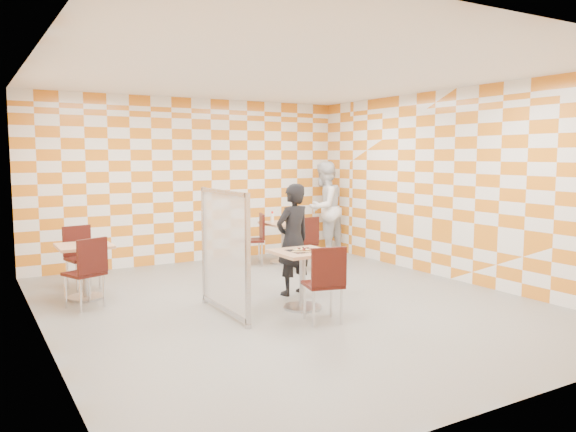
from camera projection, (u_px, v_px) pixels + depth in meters
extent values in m
plane|color=gray|center=(289.00, 304.00, 7.46)|extent=(7.00, 7.00, 0.00)
plane|color=white|center=(289.00, 74.00, 7.14)|extent=(7.00, 7.00, 0.00)
plane|color=white|center=(193.00, 181.00, 10.30)|extent=(6.00, 0.00, 6.00)
plane|color=white|center=(39.00, 200.00, 5.79)|extent=(0.00, 7.00, 7.00)
plane|color=white|center=(454.00, 185.00, 8.81)|extent=(0.00, 7.00, 7.00)
cube|color=tan|center=(303.00, 252.00, 7.16)|extent=(0.70, 0.70, 0.04)
cylinder|color=#A5A5AA|center=(302.00, 280.00, 7.20)|extent=(0.08, 0.08, 0.70)
cylinder|color=#A5A5AA|center=(302.00, 307.00, 7.24)|extent=(0.50, 0.50, 0.03)
cube|color=tan|center=(284.00, 223.00, 10.25)|extent=(0.70, 0.70, 0.04)
cylinder|color=#A5A5AA|center=(284.00, 243.00, 10.28)|extent=(0.08, 0.08, 0.70)
cylinder|color=#A5A5AA|center=(284.00, 262.00, 10.32)|extent=(0.50, 0.50, 0.03)
cube|color=tan|center=(84.00, 246.00, 7.67)|extent=(0.70, 0.70, 0.04)
cylinder|color=#A5A5AA|center=(85.00, 272.00, 7.71)|extent=(0.08, 0.08, 0.70)
cylinder|color=#A5A5AA|center=(86.00, 297.00, 7.75)|extent=(0.50, 0.50, 0.03)
cube|color=#390F0B|center=(323.00, 285.00, 6.60)|extent=(0.51, 0.51, 0.04)
cube|color=#390F0B|center=(329.00, 267.00, 6.38)|extent=(0.42, 0.14, 0.45)
cylinder|color=silver|center=(331.00, 300.00, 6.83)|extent=(0.03, 0.03, 0.43)
cylinder|color=silver|center=(305.00, 302.00, 6.74)|extent=(0.03, 0.03, 0.43)
cylinder|color=silver|center=(341.00, 307.00, 6.51)|extent=(0.03, 0.03, 0.43)
cylinder|color=silver|center=(314.00, 309.00, 6.41)|extent=(0.03, 0.03, 0.43)
cube|color=#390F0B|center=(302.00, 244.00, 9.63)|extent=(0.46, 0.46, 0.04)
cube|color=#390F0B|center=(309.00, 231.00, 9.45)|extent=(0.42, 0.09, 0.45)
cylinder|color=silver|center=(303.00, 255.00, 9.90)|extent=(0.03, 0.03, 0.43)
cylinder|color=silver|center=(288.00, 257.00, 9.69)|extent=(0.03, 0.03, 0.43)
cylinder|color=silver|center=(315.00, 258.00, 9.63)|extent=(0.03, 0.03, 0.43)
cylinder|color=silver|center=(300.00, 260.00, 9.42)|extent=(0.03, 0.03, 0.43)
cube|color=#390F0B|center=(251.00, 240.00, 10.03)|extent=(0.53, 0.53, 0.04)
cube|color=#390F0B|center=(262.00, 226.00, 10.04)|extent=(0.18, 0.41, 0.45)
cylinder|color=silver|center=(241.00, 252.00, 10.19)|extent=(0.03, 0.03, 0.43)
cylinder|color=silver|center=(243.00, 255.00, 9.85)|extent=(0.03, 0.03, 0.43)
cylinder|color=silver|center=(259.00, 251.00, 10.25)|extent=(0.03, 0.03, 0.43)
cylinder|color=silver|center=(262.00, 255.00, 9.92)|extent=(0.03, 0.03, 0.43)
cube|color=#390F0B|center=(84.00, 274.00, 7.22)|extent=(0.55, 0.55, 0.04)
cube|color=#390F0B|center=(92.00, 256.00, 7.07)|extent=(0.40, 0.19, 0.45)
cylinder|color=silver|center=(89.00, 287.00, 7.48)|extent=(0.03, 0.03, 0.43)
cylinder|color=silver|center=(66.00, 292.00, 7.21)|extent=(0.03, 0.03, 0.43)
cylinder|color=silver|center=(104.00, 291.00, 7.27)|extent=(0.03, 0.03, 0.43)
cylinder|color=silver|center=(80.00, 296.00, 7.00)|extent=(0.03, 0.03, 0.43)
cube|color=#390F0B|center=(83.00, 259.00, 8.23)|extent=(0.50, 0.50, 0.04)
cube|color=#390F0B|center=(77.00, 241.00, 8.35)|extent=(0.42, 0.13, 0.45)
cylinder|color=silver|center=(77.00, 278.00, 8.02)|extent=(0.03, 0.03, 0.43)
cylinder|color=silver|center=(100.00, 275.00, 8.25)|extent=(0.03, 0.03, 0.43)
cylinder|color=silver|center=(68.00, 275.00, 8.27)|extent=(0.03, 0.03, 0.43)
cylinder|color=silver|center=(90.00, 271.00, 8.49)|extent=(0.03, 0.03, 0.43)
cube|color=white|center=(224.00, 251.00, 6.87)|extent=(0.02, 1.30, 1.40)
cube|color=#B2B2B7|center=(224.00, 192.00, 6.79)|extent=(0.05, 1.30, 0.05)
cube|color=#B2B2B7|center=(225.00, 308.00, 6.94)|extent=(0.05, 1.30, 0.05)
cube|color=#B2B2B7|center=(248.00, 259.00, 6.31)|extent=(0.05, 0.05, 1.50)
cylinder|color=#B2B2B7|center=(248.00, 326.00, 6.39)|extent=(0.08, 0.08, 0.05)
cube|color=#B2B2B7|center=(204.00, 244.00, 7.42)|extent=(0.05, 0.05, 1.50)
cylinder|color=#B2B2B7|center=(205.00, 301.00, 7.51)|extent=(0.08, 0.08, 0.05)
imported|color=black|center=(293.00, 239.00, 7.88)|extent=(0.63, 0.48, 1.57)
imported|color=white|center=(324.00, 208.00, 11.18)|extent=(1.10, 1.00, 1.84)
cube|color=silver|center=(303.00, 251.00, 7.14)|extent=(0.38, 0.34, 0.01)
cone|color=tan|center=(303.00, 250.00, 7.14)|extent=(0.40, 0.40, 0.02)
cone|color=#F2D88C|center=(303.00, 249.00, 7.16)|extent=(0.33, 0.33, 0.01)
cylinder|color=maroon|center=(304.00, 250.00, 7.02)|extent=(0.04, 0.04, 0.01)
cylinder|color=maroon|center=(311.00, 249.00, 7.09)|extent=(0.04, 0.04, 0.01)
cylinder|color=maroon|center=(304.00, 248.00, 7.12)|extent=(0.04, 0.04, 0.01)
cylinder|color=maroon|center=(299.00, 248.00, 7.14)|extent=(0.04, 0.04, 0.01)
cylinder|color=maroon|center=(307.00, 248.00, 7.18)|extent=(0.04, 0.04, 0.01)
torus|color=black|center=(308.00, 248.00, 7.14)|extent=(0.03, 0.03, 0.01)
torus|color=black|center=(305.00, 249.00, 7.08)|extent=(0.03, 0.03, 0.01)
torus|color=black|center=(303.00, 247.00, 7.18)|extent=(0.03, 0.03, 0.01)
torus|color=black|center=(300.00, 249.00, 7.09)|extent=(0.03, 0.03, 0.01)
cylinder|color=white|center=(272.00, 218.00, 10.23)|extent=(0.06, 0.06, 0.16)
cylinder|color=red|center=(272.00, 212.00, 10.22)|extent=(0.04, 0.04, 0.04)
cylinder|color=black|center=(287.00, 216.00, 10.35)|extent=(0.07, 0.07, 0.20)
cylinder|color=red|center=(287.00, 210.00, 10.33)|extent=(0.03, 0.03, 0.03)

